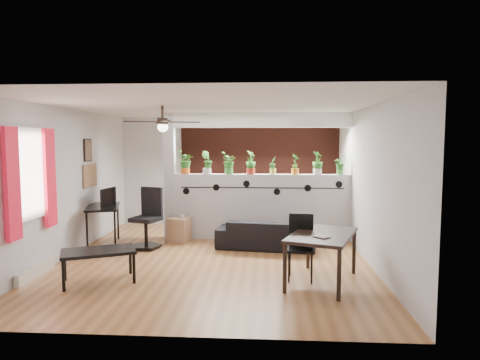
% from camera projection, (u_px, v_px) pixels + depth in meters
% --- Properties ---
extents(room_shell, '(6.30, 7.10, 2.90)m').
position_uv_depth(room_shell, '(214.00, 184.00, 7.31)').
color(room_shell, brown).
rests_on(room_shell, ground).
extents(partition_wall, '(3.60, 0.18, 1.35)m').
position_uv_depth(partition_wall, '(262.00, 207.00, 8.81)').
color(partition_wall, '#BCBCC1').
rests_on(partition_wall, ground).
extents(ceiling_header, '(3.60, 0.18, 0.30)m').
position_uv_depth(ceiling_header, '(262.00, 120.00, 8.64)').
color(ceiling_header, white).
rests_on(ceiling_header, room_shell).
extents(pier_column, '(0.22, 0.20, 2.60)m').
position_uv_depth(pier_column, '(170.00, 176.00, 8.87)').
color(pier_column, '#BCBCC1').
rests_on(pier_column, ground).
extents(brick_panel, '(3.90, 0.05, 2.60)m').
position_uv_depth(brick_panel, '(263.00, 171.00, 10.21)').
color(brick_panel, '#943B2B').
rests_on(brick_panel, ground).
extents(vine_decal, '(3.31, 0.01, 0.30)m').
position_uv_depth(vine_decal, '(262.00, 188.00, 8.67)').
color(vine_decal, black).
rests_on(vine_decal, partition_wall).
extents(window_assembly, '(0.09, 1.30, 1.55)m').
position_uv_depth(window_assembly, '(30.00, 177.00, 6.26)').
color(window_assembly, white).
rests_on(window_assembly, room_shell).
extents(baseboard_heater, '(0.08, 1.00, 0.18)m').
position_uv_depth(baseboard_heater, '(36.00, 271.00, 6.39)').
color(baseboard_heater, silver).
rests_on(baseboard_heater, ground).
extents(corkboard, '(0.03, 0.60, 0.45)m').
position_uv_depth(corkboard, '(90.00, 176.00, 8.41)').
color(corkboard, '#865F40').
rests_on(corkboard, room_shell).
extents(framed_art, '(0.03, 0.34, 0.44)m').
position_uv_depth(framed_art, '(88.00, 150.00, 8.31)').
color(framed_art, '#8C7259').
rests_on(framed_art, room_shell).
extents(ceiling_fan, '(1.19, 1.19, 0.43)m').
position_uv_depth(ceiling_fan, '(163.00, 123.00, 6.97)').
color(ceiling_fan, black).
rests_on(ceiling_fan, room_shell).
extents(potted_plant_0, '(0.29, 0.32, 0.49)m').
position_uv_depth(potted_plant_0, '(185.00, 161.00, 8.82)').
color(potted_plant_0, orange).
rests_on(potted_plant_0, partition_wall).
extents(potted_plant_1, '(0.26, 0.22, 0.47)m').
position_uv_depth(potted_plant_1, '(207.00, 162.00, 8.79)').
color(potted_plant_1, silver).
rests_on(potted_plant_1, partition_wall).
extents(potted_plant_2, '(0.23, 0.27, 0.46)m').
position_uv_depth(potted_plant_2, '(229.00, 162.00, 8.76)').
color(potted_plant_2, '#378C32').
rests_on(potted_plant_2, partition_wall).
extents(potted_plant_3, '(0.26, 0.29, 0.48)m').
position_uv_depth(potted_plant_3, '(251.00, 162.00, 8.74)').
color(potted_plant_3, '#B62F1D').
rests_on(potted_plant_3, partition_wall).
extents(potted_plant_4, '(0.22, 0.23, 0.37)m').
position_uv_depth(potted_plant_4, '(273.00, 165.00, 8.71)').
color(potted_plant_4, gold).
rests_on(potted_plant_4, partition_wall).
extents(potted_plant_5, '(0.25, 0.27, 0.43)m').
position_uv_depth(potted_plant_5, '(295.00, 163.00, 8.68)').
color(potted_plant_5, orange).
rests_on(potted_plant_5, partition_wall).
extents(potted_plant_6, '(0.30, 0.32, 0.47)m').
position_uv_depth(potted_plant_6, '(318.00, 162.00, 8.65)').
color(potted_plant_6, silver).
rests_on(potted_plant_6, partition_wall).
extents(potted_plant_7, '(0.24, 0.24, 0.38)m').
position_uv_depth(potted_plant_7, '(340.00, 164.00, 8.63)').
color(potted_plant_7, '#479335').
rests_on(potted_plant_7, partition_wall).
extents(sofa, '(1.84, 0.91, 0.52)m').
position_uv_depth(sofa, '(266.00, 235.00, 8.11)').
color(sofa, black).
rests_on(sofa, ground).
extents(cube_shelf, '(0.47, 0.44, 0.48)m').
position_uv_depth(cube_shelf, '(179.00, 230.00, 8.61)').
color(cube_shelf, '#A17655').
rests_on(cube_shelf, ground).
extents(cup, '(0.13, 0.13, 0.09)m').
position_uv_depth(cup, '(182.00, 216.00, 8.58)').
color(cup, gray).
rests_on(cup, cube_shelf).
extents(computer_desk, '(0.85, 1.20, 0.78)m').
position_uv_depth(computer_desk, '(103.00, 210.00, 8.24)').
color(computer_desk, black).
rests_on(computer_desk, ground).
extents(monitor, '(0.32, 0.10, 0.18)m').
position_uv_depth(monitor, '(106.00, 200.00, 8.37)').
color(monitor, black).
rests_on(monitor, computer_desk).
extents(office_chair, '(0.60, 0.61, 1.13)m').
position_uv_depth(office_chair, '(148.00, 222.00, 8.11)').
color(office_chair, black).
rests_on(office_chair, ground).
extents(dining_table, '(1.20, 1.51, 0.72)m').
position_uv_depth(dining_table, '(322.00, 239.00, 6.09)').
color(dining_table, black).
rests_on(dining_table, ground).
extents(book, '(0.26, 0.26, 0.02)m').
position_uv_depth(book, '(318.00, 237.00, 5.79)').
color(book, gray).
rests_on(book, dining_table).
extents(folding_chair, '(0.42, 0.42, 0.95)m').
position_uv_depth(folding_chair, '(301.00, 241.00, 6.32)').
color(folding_chair, black).
rests_on(folding_chair, ground).
extents(coffee_table, '(1.15, 0.93, 0.47)m').
position_uv_depth(coffee_table, '(99.00, 253.00, 6.14)').
color(coffee_table, black).
rests_on(coffee_table, ground).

